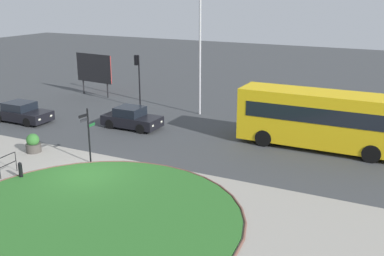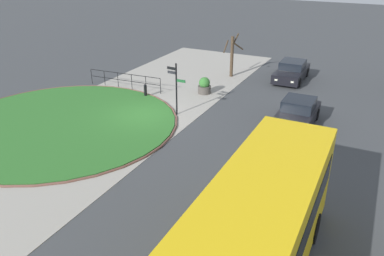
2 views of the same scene
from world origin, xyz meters
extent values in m
plane|color=#3D3F42|center=(0.00, 0.00, 0.00)|extent=(120.00, 120.00, 0.00)
cube|color=#9E998E|center=(0.00, -1.60, 0.01)|extent=(32.00, 8.81, 0.02)
cylinder|color=#2D6B28|center=(2.95, -3.48, 0.05)|extent=(12.37, 12.37, 0.10)
torus|color=brown|center=(2.95, -3.48, 0.06)|extent=(12.68, 12.68, 0.11)
cylinder|color=black|center=(-1.01, 1.51, 1.47)|extent=(0.09, 0.09, 2.94)
sphere|color=black|center=(-1.01, 1.51, 2.99)|extent=(0.10, 0.10, 0.10)
cube|color=black|center=(-1.05, 1.19, 2.69)|extent=(0.10, 0.56, 0.15)
cube|color=black|center=(-1.02, 1.22, 2.47)|extent=(0.05, 0.50, 0.15)
cube|color=#195128|center=(-1.02, 1.81, 2.06)|extent=(0.05, 0.51, 0.15)
cylinder|color=black|center=(-2.72, -1.72, 0.37)|extent=(0.19, 0.19, 0.74)
sphere|color=black|center=(-2.72, -1.72, 0.77)|extent=(0.18, 0.18, 0.18)
cylinder|color=black|center=(-3.63, -1.13, 0.53)|extent=(0.04, 0.04, 1.06)
cylinder|color=black|center=(-3.57, -2.22, 0.53)|extent=(0.04, 0.04, 1.06)
cube|color=yellow|center=(9.39, 9.46, 1.81)|extent=(9.40, 2.44, 3.07)
cube|color=black|center=(9.39, 8.23, 2.24)|extent=(8.27, 0.03, 0.88)
cube|color=black|center=(9.39, 10.69, 2.24)|extent=(8.27, 0.03, 0.88)
cube|color=black|center=(4.68, 9.45, 1.96)|extent=(0.02, 1.99, 1.10)
cube|color=black|center=(4.68, 9.45, 3.12)|extent=(0.02, 1.34, 0.28)
cylinder|color=black|center=(6.39, 8.34, 0.50)|extent=(1.00, 0.30, 1.00)
cylinder|color=black|center=(6.38, 10.57, 0.50)|extent=(1.00, 0.30, 1.00)
cylinder|color=black|center=(12.40, 8.35, 0.50)|extent=(1.00, 0.30, 1.00)
cylinder|color=black|center=(12.40, 10.58, 0.50)|extent=(1.00, 0.30, 1.00)
cube|color=black|center=(-2.69, 7.99, 0.51)|extent=(3.92, 1.83, 0.67)
cube|color=black|center=(-2.84, 7.99, 1.13)|extent=(1.74, 1.60, 0.58)
cube|color=#EAEACC|center=(-0.72, 8.52, 0.54)|extent=(0.02, 0.20, 0.12)
cube|color=#EAEACC|center=(-0.72, 7.44, 0.54)|extent=(0.02, 0.20, 0.12)
cylinder|color=black|center=(-1.47, 8.81, 0.32)|extent=(0.64, 0.22, 0.64)
cylinder|color=black|center=(-1.48, 7.16, 0.32)|extent=(0.64, 0.22, 0.64)
cylinder|color=black|center=(-3.90, 8.82, 0.32)|extent=(0.64, 0.22, 0.64)
cylinder|color=black|center=(-3.90, 7.17, 0.32)|extent=(0.64, 0.22, 0.64)
cube|color=black|center=(-10.49, 5.81, 0.51)|extent=(4.32, 1.89, 0.66)
cube|color=black|center=(-10.67, 5.81, 1.11)|extent=(1.92, 1.64, 0.55)
cube|color=#EAEACC|center=(-8.34, 6.38, 0.54)|extent=(0.02, 0.20, 0.12)
cube|color=#EAEACC|center=(-8.33, 5.28, 0.54)|extent=(0.02, 0.20, 0.12)
cylinder|color=black|center=(-9.17, 6.67, 0.32)|extent=(0.64, 0.23, 0.64)
cylinder|color=black|center=(-9.15, 4.98, 0.32)|extent=(0.64, 0.23, 0.64)
cylinder|color=black|center=(-11.84, 6.64, 0.32)|extent=(0.64, 0.23, 0.64)
cylinder|color=black|center=(-5.26, 12.94, 2.06)|extent=(0.11, 0.11, 4.12)
cube|color=black|center=(-5.46, 12.95, 3.73)|extent=(0.27, 0.27, 0.78)
sphere|color=black|center=(-5.61, 12.96, 3.98)|extent=(0.16, 0.16, 0.16)
sphere|color=black|center=(-5.61, 12.96, 3.73)|extent=(0.16, 0.16, 0.16)
sphere|color=green|center=(-5.61, 12.96, 3.49)|extent=(0.16, 0.16, 0.16)
cylinder|color=#B7B7BC|center=(-0.18, 13.23, 4.56)|extent=(0.16, 0.16, 9.12)
cylinder|color=black|center=(-12.52, 14.92, 1.21)|extent=(0.12, 0.12, 2.43)
cylinder|color=black|center=(-9.66, 14.63, 1.21)|extent=(0.12, 0.12, 2.43)
cube|color=red|center=(-11.09, 14.78, 2.43)|extent=(3.83, 0.51, 2.36)
cube|color=black|center=(-11.10, 14.71, 2.43)|extent=(3.92, 0.43, 2.46)
cylinder|color=#47423D|center=(-5.01, 1.40, 0.26)|extent=(0.85, 0.85, 0.51)
sphere|color=#33702D|center=(-5.01, 1.40, 0.74)|extent=(0.72, 0.72, 0.72)
camera|label=1|loc=(14.12, -16.48, 8.89)|focal=42.65mm
camera|label=2|loc=(17.13, 11.56, 8.67)|focal=36.39mm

